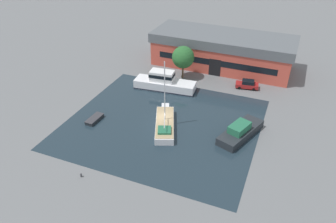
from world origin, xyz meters
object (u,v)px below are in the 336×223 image
at_px(cabin_boat, 240,131).
at_px(small_dinghy, 95,119).
at_px(quay_tree_near_building, 183,57).
at_px(sailboat_moored, 165,124).
at_px(parked_car, 247,84).
at_px(warehouse_building, 222,50).
at_px(motor_cruiser, 164,83).

bearing_deg(cabin_boat, small_dinghy, -148.16).
height_order(quay_tree_near_building, sailboat_moored, sailboat_moored).
xyz_separation_m(small_dinghy, cabin_boat, (22.38, 4.74, 0.54)).
bearing_deg(sailboat_moored, parked_car, 40.66).
bearing_deg(warehouse_building, motor_cruiser, -116.09).
distance_m(parked_car, small_dinghy, 28.89).
bearing_deg(quay_tree_near_building, motor_cruiser, -105.62).
height_order(small_dinghy, cabin_boat, cabin_boat).
relative_size(small_dinghy, cabin_boat, 0.38).
height_order(parked_car, sailboat_moored, sailboat_moored).
distance_m(parked_car, sailboat_moored, 20.09).
relative_size(warehouse_building, small_dinghy, 8.35).
height_order(warehouse_building, cabin_boat, warehouse_building).
height_order(parked_car, motor_cruiser, motor_cruiser).
bearing_deg(motor_cruiser, parked_car, -72.29).
distance_m(motor_cruiser, small_dinghy, 15.54).
distance_m(warehouse_building, quay_tree_near_building, 10.44).
distance_m(warehouse_building, small_dinghy, 31.82).
height_order(motor_cruiser, cabin_boat, motor_cruiser).
xyz_separation_m(sailboat_moored, cabin_boat, (11.27, 2.13, 0.19)).
height_order(quay_tree_near_building, small_dinghy, quay_tree_near_building).
height_order(sailboat_moored, small_dinghy, sailboat_moored).
bearing_deg(motor_cruiser, sailboat_moored, -162.07).
bearing_deg(sailboat_moored, warehouse_building, 63.53).
bearing_deg(warehouse_building, quay_tree_near_building, -122.31).
xyz_separation_m(warehouse_building, parked_car, (7.14, -8.32, -2.68)).
relative_size(parked_car, cabin_boat, 0.48).
bearing_deg(parked_car, warehouse_building, 31.37).
xyz_separation_m(warehouse_building, small_dinghy, (-13.31, -28.73, -3.18)).
bearing_deg(cabin_boat, parked_car, 116.95).
height_order(warehouse_building, small_dinghy, warehouse_building).
bearing_deg(parked_car, small_dinghy, 125.71).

